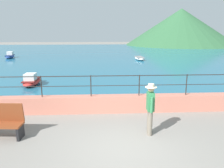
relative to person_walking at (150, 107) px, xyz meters
name	(u,v)px	position (x,y,z in m)	size (l,w,h in m)	color
ground_plane	(123,148)	(-1.00, -0.91, -0.98)	(120.00, 120.00, 0.00)	gray
promenade_wall	(115,104)	(-1.00, 2.29, -0.63)	(20.00, 0.56, 0.70)	tan
railing	(115,81)	(-1.00, 2.29, 0.35)	(18.44, 0.04, 0.90)	#282623
lake_water	(104,55)	(-1.00, 24.93, -0.95)	(64.00, 44.32, 0.06)	#236B89
hill_main	(181,27)	(16.64, 44.83, 3.00)	(24.40, 24.40, 7.95)	#33663D
person_walking	(150,107)	(0.00, 0.00, 0.00)	(0.38, 0.57, 1.75)	slate
boat_0	(10,56)	(-12.52, 21.70, -0.65)	(1.12, 2.38, 0.76)	#2D4C9E
boat_1	(32,81)	(-5.91, 7.24, -0.65)	(0.91, 2.30, 0.76)	red
boat_2	(139,58)	(2.94, 18.92, -0.72)	(1.07, 2.36, 0.36)	white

